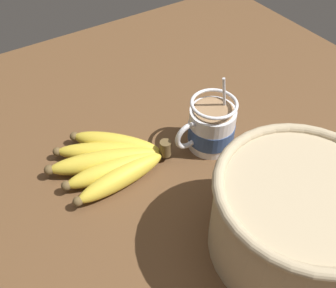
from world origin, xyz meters
TOP-DOWN VIEW (x-y plane):
  - table at (0.00, 0.00)cm, footprint 111.16×111.16cm
  - coffee_mug at (-7.25, -2.99)cm, footprint 11.99×8.39cm
  - banana_bunch at (10.31, -7.58)cm, footprint 20.51×16.94cm
  - woven_basket at (-3.79, 19.56)cm, footprint 23.36×23.36cm

SIDE VIEW (x-z plane):
  - table at x=0.00cm, z-range 0.00..3.10cm
  - banana_bunch at x=10.31cm, z-range 2.77..7.12cm
  - coffee_mug at x=-7.25cm, z-range 0.20..14.48cm
  - woven_basket at x=-3.79cm, z-range 3.47..17.47cm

